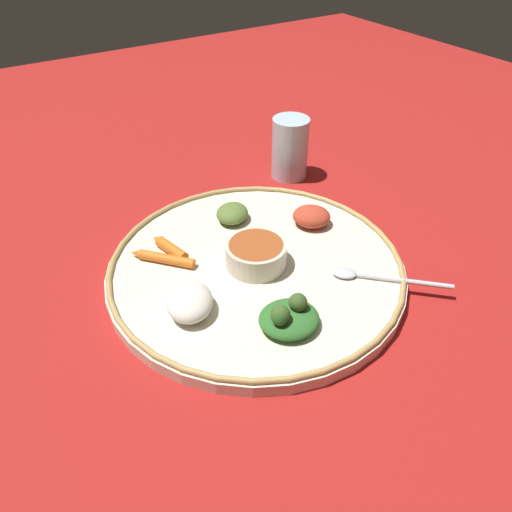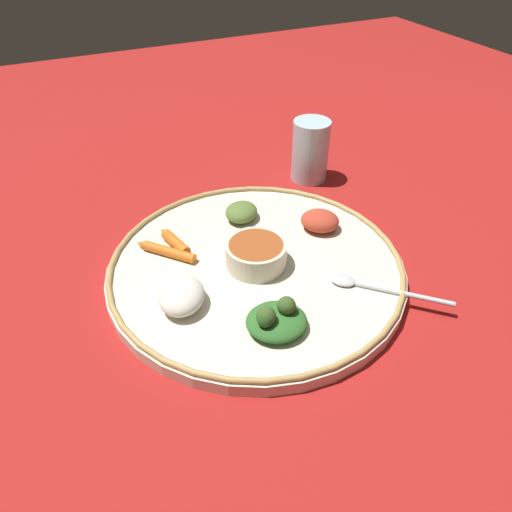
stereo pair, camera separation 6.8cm
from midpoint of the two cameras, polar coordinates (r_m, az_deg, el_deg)
ground_plane at (r=0.70m, az=2.78°, el=-2.22°), size 2.40×2.40×0.00m
platter at (r=0.70m, az=2.80°, el=-1.66°), size 0.43×0.43×0.02m
platter_rim at (r=0.69m, az=2.83°, el=-0.89°), size 0.42×0.42×0.01m
center_bowl at (r=0.68m, az=2.87°, el=0.18°), size 0.09×0.09×0.04m
spoon at (r=0.68m, az=16.26°, el=-3.59°), size 0.13×0.12×0.01m
greens_pile at (r=0.59m, az=5.68°, el=-7.63°), size 0.09×0.09×0.04m
carrot_near_spoon at (r=0.73m, az=-7.08°, el=1.68°), size 0.03×0.08×0.02m
carrot_outer at (r=0.71m, az=-7.96°, el=0.49°), size 0.08×0.08×0.01m
mound_rice_white at (r=0.62m, az=-5.67°, el=-4.85°), size 0.09×0.09×0.03m
mound_berbere_red at (r=0.76m, az=10.12°, el=4.04°), size 0.08×0.08×0.03m
mound_collards at (r=0.78m, az=0.78°, el=5.14°), size 0.08×0.07×0.03m
drinking_glass at (r=0.92m, az=8.56°, el=11.72°), size 0.07×0.07×0.11m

